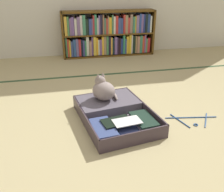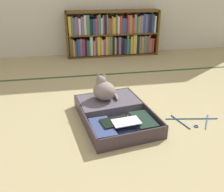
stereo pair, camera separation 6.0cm
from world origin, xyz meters
TOP-DOWN VIEW (x-y plane):
  - ground_plane at (0.00, 0.00)m, footprint 10.00×10.00m
  - tatami_border at (0.00, 1.35)m, footprint 4.80×0.05m
  - bookshelf at (0.38, 2.25)m, footprint 1.48×0.25m
  - open_suitcase at (0.02, 0.21)m, footprint 0.69×0.88m
  - black_cat at (-0.04, 0.38)m, footprint 0.28×0.29m
  - clothes_hanger at (0.70, 0.02)m, footprint 0.46×0.27m

SIDE VIEW (x-z plane):
  - ground_plane at x=0.00m, z-range 0.00..0.00m
  - tatami_border at x=0.00m, z-range 0.00..0.00m
  - clothes_hanger at x=0.70m, z-range 0.00..0.01m
  - open_suitcase at x=0.02m, z-range -0.01..0.11m
  - black_cat at x=-0.04m, z-range 0.09..0.33m
  - bookshelf at x=0.38m, z-range -0.02..0.69m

